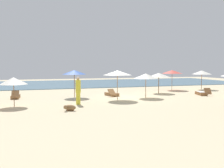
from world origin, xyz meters
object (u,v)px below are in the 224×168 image
at_px(umbrella_6, 146,76).
at_px(umbrella_1, 202,72).
at_px(umbrella_2, 117,73).
at_px(umbrella_4, 74,72).
at_px(lounger_1, 112,94).
at_px(dog, 69,108).
at_px(umbrella_0, 159,75).
at_px(lounger_2, 16,96).
at_px(person_1, 78,91).
at_px(lounger_0, 202,93).
at_px(umbrella_3, 172,72).
at_px(umbrella_5, 14,81).

bearing_deg(umbrella_6, umbrella_1, 26.83).
xyz_separation_m(umbrella_2, umbrella_4, (-3.01, 2.59, -0.00)).
distance_m(lounger_1, dog, 7.63).
distance_m(umbrella_0, umbrella_1, 6.62).
xyz_separation_m(lounger_1, dog, (-4.56, -6.12, 0.03)).
xyz_separation_m(umbrella_1, lounger_2, (-19.56, -1.89, -1.76)).
bearing_deg(dog, umbrella_1, 28.72).
distance_m(umbrella_1, person_1, 16.49).
distance_m(umbrella_2, umbrella_6, 2.80).
relative_size(lounger_1, lounger_2, 1.06).
height_order(lounger_0, dog, lounger_0).
bearing_deg(umbrella_3, person_1, -148.82).
xyz_separation_m(lounger_2, dog, (3.54, -6.89, 0.03)).
height_order(umbrella_1, umbrella_3, umbrella_3).
bearing_deg(umbrella_0, umbrella_3, 38.90).
relative_size(person_1, dog, 2.39).
height_order(person_1, dog, person_1).
bearing_deg(lounger_2, umbrella_2, -22.59).
height_order(umbrella_2, lounger_1, umbrella_2).
height_order(umbrella_0, umbrella_1, umbrella_1).
height_order(lounger_1, lounger_2, lounger_2).
bearing_deg(lounger_1, lounger_0, -12.99).
bearing_deg(umbrella_0, lounger_2, -179.72).
distance_m(umbrella_1, umbrella_3, 3.54).
height_order(umbrella_3, person_1, umbrella_3).
bearing_deg(dog, lounger_1, 53.33).
relative_size(umbrella_3, lounger_1, 1.23).
xyz_separation_m(umbrella_1, umbrella_5, (-19.32, -6.17, -0.21)).
distance_m(umbrella_3, umbrella_5, 17.16).
distance_m(umbrella_5, dog, 4.47).
height_order(umbrella_0, umbrella_2, umbrella_2).
height_order(umbrella_5, person_1, umbrella_5).
distance_m(lounger_1, person_1, 5.39).
bearing_deg(lounger_1, umbrella_3, 21.54).
relative_size(lounger_0, dog, 2.19).
relative_size(umbrella_3, dog, 2.73).
bearing_deg(lounger_1, umbrella_5, -155.92).
bearing_deg(person_1, umbrella_2, 22.79).
xyz_separation_m(umbrella_1, umbrella_2, (-11.76, -5.13, 0.22)).
bearing_deg(umbrella_5, umbrella_2, 7.80).
height_order(umbrella_6, person_1, umbrella_6).
bearing_deg(umbrella_2, lounger_0, 4.19).
bearing_deg(umbrella_0, dog, -144.24).
xyz_separation_m(umbrella_1, umbrella_6, (-9.04, -4.57, -0.10)).
bearing_deg(lounger_2, umbrella_1, 5.52).
distance_m(umbrella_3, lounger_1, 8.75).
distance_m(lounger_1, lounger_2, 8.13).
height_order(umbrella_1, umbrella_2, umbrella_2).
xyz_separation_m(umbrella_2, lounger_1, (0.30, 2.48, -1.98)).
distance_m(umbrella_6, dog, 8.31).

